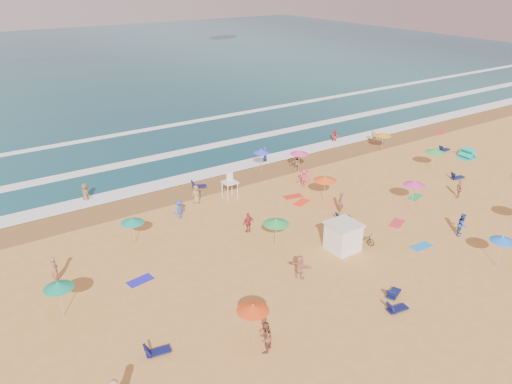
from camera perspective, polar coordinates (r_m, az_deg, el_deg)
ground at (r=39.99m, az=8.04°, el=-4.04°), size 220.00×220.00×0.00m
ocean at (r=114.07m, az=-21.54°, el=13.26°), size 220.00×140.00×0.18m
wet_sand at (r=49.03m, az=-1.54°, el=1.76°), size 220.00×220.00×0.00m
surf_foam at (r=56.18m, az=-6.34°, el=4.73°), size 200.00×18.70×0.05m
cabana at (r=36.78m, az=9.91°, el=-5.10°), size 2.00×2.00×2.00m
cabana_roof at (r=36.27m, az=10.03°, el=-3.64°), size 2.20×2.20×0.12m
bicycle at (r=38.06m, az=12.27°, el=-5.20°), size 1.06×1.77×0.88m
lifeguard_stand at (r=44.12m, az=-3.00°, el=0.53°), size 1.20×1.20×2.10m
beach_umbrellas at (r=38.54m, az=8.34°, el=-1.67°), size 40.55×30.83×0.80m
loungers at (r=42.43m, az=13.96°, el=-2.54°), size 42.77×23.77×0.34m
towels at (r=40.25m, az=10.77°, el=-4.02°), size 57.06×25.10×0.03m
popup_tents at (r=56.00m, az=25.73°, el=2.86°), size 3.80×9.62×1.20m
beachgoers at (r=42.05m, az=3.16°, el=-1.06°), size 38.59×25.40×2.10m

